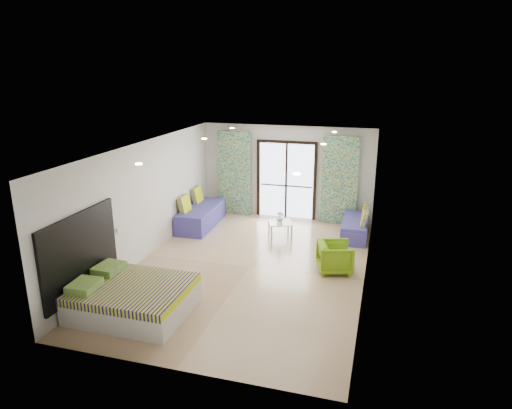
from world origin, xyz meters
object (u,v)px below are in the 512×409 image
(coffee_table, at_px, (280,224))
(armchair, at_px, (335,256))
(daybed_left, at_px, (200,215))
(bed, at_px, (132,298))
(daybed_right, at_px, (355,227))

(coffee_table, height_order, armchair, armchair)
(daybed_left, height_order, armchair, daybed_left)
(bed, height_order, coffee_table, coffee_table)
(daybed_left, xyz_separation_m, coffee_table, (2.33, -0.18, 0.04))
(armchair, bearing_deg, coffee_table, 25.83)
(daybed_left, xyz_separation_m, daybed_right, (4.23, 0.39, -0.05))
(daybed_left, bearing_deg, daybed_right, 3.14)
(bed, relative_size, daybed_left, 0.97)
(daybed_left, bearing_deg, armchair, -28.08)
(daybed_left, bearing_deg, coffee_table, -6.49)
(daybed_left, distance_m, armchair, 4.41)
(bed, xyz_separation_m, daybed_left, (-0.64, 4.71, 0.02))
(bed, distance_m, daybed_right, 6.23)
(bed, distance_m, daybed_left, 4.75)
(daybed_left, height_order, coffee_table, daybed_left)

